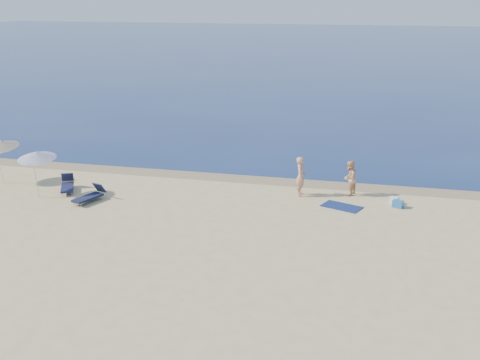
% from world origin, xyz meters
% --- Properties ---
extents(sea, '(240.00, 160.00, 0.01)m').
position_xyz_m(sea, '(0.00, 100.00, 0.00)').
color(sea, '#0D1F4F').
rests_on(sea, ground).
extents(wet_sand_strip, '(240.00, 1.60, 0.00)m').
position_xyz_m(wet_sand_strip, '(0.00, 19.40, 0.00)').
color(wet_sand_strip, '#847254').
rests_on(wet_sand_strip, ground).
extents(person_left, '(0.48, 0.72, 1.94)m').
position_xyz_m(person_left, '(1.67, 17.36, 0.97)').
color(person_left, tan).
rests_on(person_left, ground).
extents(person_right, '(0.89, 1.01, 1.73)m').
position_xyz_m(person_right, '(3.98, 17.95, 0.86)').
color(person_right, tan).
rests_on(person_right, ground).
extents(beach_towel, '(2.03, 1.58, 0.03)m').
position_xyz_m(beach_towel, '(3.78, 16.15, 0.01)').
color(beach_towel, '#0F1C4B').
rests_on(beach_towel, ground).
extents(white_bag, '(0.46, 0.43, 0.32)m').
position_xyz_m(white_bag, '(6.13, 17.16, 0.16)').
color(white_bag, silver).
rests_on(white_bag, ground).
extents(blue_cooler, '(0.55, 0.47, 0.33)m').
position_xyz_m(blue_cooler, '(6.30, 16.69, 0.17)').
color(blue_cooler, '#205FAD').
rests_on(blue_cooler, ground).
extents(umbrella_near, '(1.91, 1.94, 2.38)m').
position_xyz_m(umbrella_near, '(-10.61, 14.28, 2.06)').
color(umbrella_near, silver).
rests_on(umbrella_near, ground).
extents(umbrella_far, '(2.04, 2.07, 2.38)m').
position_xyz_m(umbrella_far, '(-13.65, 15.91, 2.03)').
color(umbrella_far, silver).
rests_on(umbrella_far, ground).
extents(lounger_left, '(1.31, 1.85, 0.78)m').
position_xyz_m(lounger_left, '(-9.74, 15.32, 0.29)').
color(lounger_left, '#161A3C').
rests_on(lounger_left, ground).
extents(lounger_right, '(1.13, 1.84, 0.77)m').
position_xyz_m(lounger_right, '(-7.91, 14.12, 0.28)').
color(lounger_right, '#131A36').
rests_on(lounger_right, ground).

